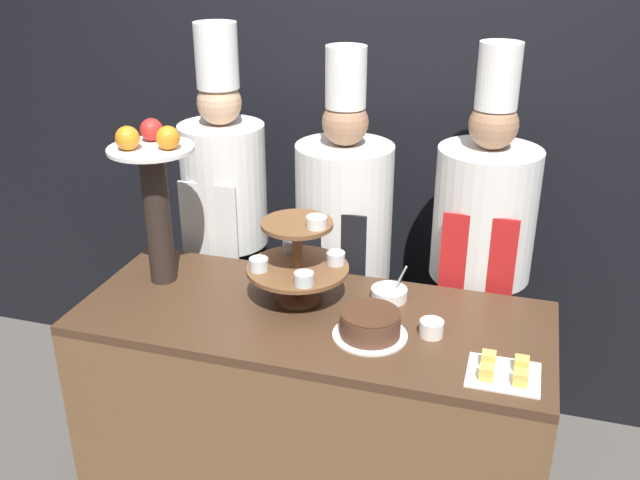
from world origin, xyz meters
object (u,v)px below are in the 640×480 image
(serving_bowl_far, at_px, (389,294))
(chef_center_right, at_px, (480,254))
(tiered_stand, at_px, (298,259))
(cup_white, at_px, (431,328))
(chef_left, at_px, (226,217))
(chef_center_left, at_px, (343,243))
(fruit_pedestal, at_px, (155,188))
(cake_round, at_px, (370,325))
(cake_square_tray, at_px, (504,371))

(serving_bowl_far, bearing_deg, chef_center_right, 53.46)
(tiered_stand, distance_m, chef_center_right, 0.81)
(cup_white, distance_m, chef_left, 1.19)
(serving_bowl_far, xyz_separation_m, chef_center_right, (0.30, 0.40, 0.02))
(cup_white, relative_size, chef_center_left, 0.05)
(fruit_pedestal, height_order, chef_center_left, chef_center_left)
(chef_left, xyz_separation_m, chef_center_left, (0.55, -0.00, -0.06))
(cake_round, xyz_separation_m, serving_bowl_far, (0.01, 0.27, -0.02))
(cup_white, height_order, chef_center_right, chef_center_right)
(fruit_pedestal, xyz_separation_m, serving_bowl_far, (0.89, 0.10, -0.36))
(tiered_stand, relative_size, serving_bowl_far, 2.59)
(cup_white, bearing_deg, fruit_pedestal, 174.09)
(fruit_pedestal, relative_size, chef_center_right, 0.34)
(cup_white, height_order, cake_square_tray, cup_white)
(cup_white, bearing_deg, chef_left, 149.12)
(tiered_stand, relative_size, cake_round, 1.46)
(tiered_stand, distance_m, fruit_pedestal, 0.60)
(tiered_stand, relative_size, fruit_pedestal, 0.60)
(cake_square_tray, distance_m, serving_bowl_far, 0.58)
(serving_bowl_far, height_order, chef_center_left, chef_center_left)
(cup_white, bearing_deg, cake_round, -162.11)
(cake_round, bearing_deg, cup_white, 17.89)
(tiered_stand, relative_size, cake_square_tray, 1.67)
(chef_left, height_order, chef_center_left, chef_left)
(serving_bowl_far, relative_size, chef_center_left, 0.08)
(tiered_stand, height_order, cake_round, tiered_stand)
(chef_center_left, bearing_deg, tiered_stand, -94.19)
(tiered_stand, distance_m, chef_left, 0.73)
(tiered_stand, xyz_separation_m, cup_white, (0.51, -0.11, -0.14))
(serving_bowl_far, relative_size, chef_left, 0.08)
(tiered_stand, xyz_separation_m, fruit_pedestal, (-0.56, 0.01, 0.21))
(cake_round, height_order, cup_white, cake_round)
(serving_bowl_far, bearing_deg, chef_left, 154.27)
(fruit_pedestal, height_order, chef_center_right, chef_center_right)
(tiered_stand, bearing_deg, cup_white, -11.72)
(tiered_stand, xyz_separation_m, cake_square_tray, (0.76, -0.28, -0.15))
(chef_left, bearing_deg, chef_center_left, -0.01)
(chef_left, xyz_separation_m, chef_center_right, (1.13, -0.00, -0.03))
(fruit_pedestal, xyz_separation_m, cake_square_tray, (1.33, -0.28, -0.37))
(cake_round, relative_size, cake_square_tray, 1.14)
(serving_bowl_far, distance_m, chef_center_left, 0.49)
(cup_white, height_order, chef_center_left, chef_center_left)
(tiered_stand, bearing_deg, serving_bowl_far, 17.93)
(chef_center_left, bearing_deg, cake_round, -67.90)
(cake_square_tray, relative_size, chef_left, 0.12)
(serving_bowl_far, relative_size, chef_center_right, 0.08)
(cup_white, xyz_separation_m, serving_bowl_far, (-0.19, 0.21, -0.01))
(fruit_pedestal, distance_m, cake_round, 0.96)
(cake_square_tray, bearing_deg, tiered_stand, 160.07)
(fruit_pedestal, bearing_deg, cake_square_tray, -12.00)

